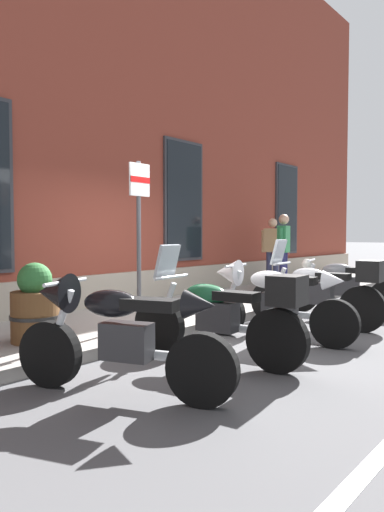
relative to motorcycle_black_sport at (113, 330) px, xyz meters
name	(u,v)px	position (x,y,z in m)	size (l,w,h in m)	color
ground_plane	(209,331)	(2.72, 1.00, -0.57)	(140.00, 140.00, 0.00)	#4C4C4F
sidewalk	(149,317)	(2.72, 2.20, -0.50)	(28.63, 2.40, 0.14)	gray
brick_pub_facade	(2,94)	(2.72, 6.51, 3.80)	(22.63, 6.32, 8.77)	brown
motorcycle_black_sport	(113,330)	(0.00, 0.00, 0.00)	(0.87, 2.03, 1.06)	black
motorcycle_green_touring	(223,314)	(1.44, -0.15, -0.04)	(0.64, 2.17, 1.29)	black
motorcycle_white_sport	(270,297)	(2.75, 0.03, 0.00)	(0.63, 2.13, 1.06)	black
motorcycle_silver_touring	(322,291)	(4.00, -0.14, -0.02)	(0.62, 2.09, 1.32)	black
motorcycle_grey_naked	(342,287)	(5.36, 0.08, -0.09)	(0.79, 2.05, 0.96)	black
pedestrian_striped_shirt	(284,247)	(6.94, 2.08, 0.53)	(0.65, 0.30, 1.70)	#1E1E4C
pedestrian_tan_coat	(273,248)	(7.68, 2.77, 0.49)	(0.25, 0.65, 1.65)	#2D3351
parking_sign	(139,220)	(1.84, 1.53, 1.03)	(0.36, 0.07, 2.25)	#4C4C51
barrel_planter	(35,307)	(0.42, 1.83, -0.03)	(0.59, 0.59, 0.93)	brown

